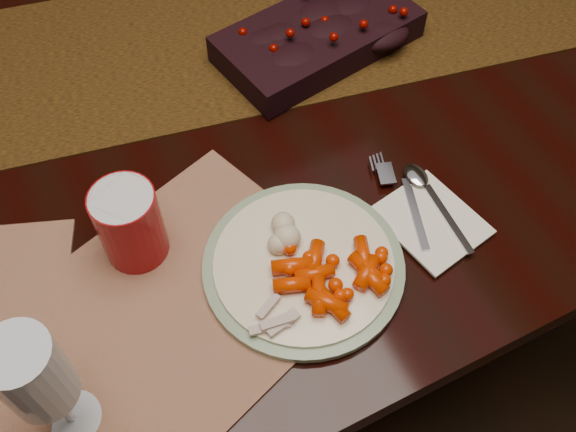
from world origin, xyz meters
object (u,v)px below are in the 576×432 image
dinner_plate (304,265)px  placemat_main (170,313)px  baby_carrots (329,272)px  napkin (431,221)px  dining_table (237,242)px  turkey_shreds (271,315)px  wine_glass (46,390)px  red_cup (130,224)px  mashed_potatoes (283,231)px  centerpiece (318,32)px

dinner_plate → placemat_main: bearing=174.4°
baby_carrots → napkin: baby_carrots is taller
dining_table → baby_carrots: baby_carrots is taller
baby_carrots → turkey_shreds: 0.09m
placemat_main → baby_carrots: (0.19, -0.05, 0.03)m
napkin → wine_glass: 0.50m
red_cup → mashed_potatoes: bearing=-25.7°
dinner_plate → centerpiece: bearing=59.6°
dinner_plate → dining_table: bearing=87.1°
placemat_main → wine_glass: size_ratio=2.24×
wine_glass → turkey_shreds: bearing=1.2°
dining_table → centerpiece: centerpiece is taller
centerpiece → baby_carrots: bearing=-116.2°
dining_table → dinner_plate: bearing=-92.9°
dining_table → centerpiece: (0.19, 0.05, 0.41)m
centerpiece → napkin: size_ratio=2.45×
red_cup → wine_glass: wine_glass is taller
dinner_plate → baby_carrots: (0.02, -0.03, 0.02)m
dinner_plate → wine_glass: (-0.31, -0.06, 0.08)m
dining_table → baby_carrots: bearing=-89.6°
turkey_shreds → napkin: (0.25, 0.04, -0.02)m
centerpiece → dining_table: bearing=-164.7°
red_cup → wine_glass: bearing=-127.8°
centerpiece → baby_carrots: (-0.19, -0.39, -0.00)m
turkey_shreds → placemat_main: bearing=146.9°
mashed_potatoes → baby_carrots: bearing=-69.6°
centerpiece → wine_glass: (-0.52, -0.41, 0.06)m
placemat_main → red_cup: 0.12m
placemat_main → turkey_shreds: size_ratio=6.21×
dining_table → napkin: (0.17, -0.32, 0.38)m
turkey_shreds → napkin: 0.25m
dinner_plate → red_cup: (-0.18, 0.12, 0.05)m
placemat_main → baby_carrots: bearing=-34.1°
mashed_potatoes → napkin: (0.19, -0.05, -0.03)m
dining_table → centerpiece: 0.46m
turkey_shreds → baby_carrots: bearing=12.0°
baby_carrots → napkin: size_ratio=0.93×
napkin → red_cup: bearing=148.5°
dinner_plate → turkey_shreds: bearing=-143.7°
turkey_shreds → napkin: turkey_shreds is taller
baby_carrots → turkey_shreds: bearing=-168.0°
dinner_plate → mashed_potatoes: mashed_potatoes is taller
placemat_main → mashed_potatoes: bearing=-11.6°
dinner_plate → wine_glass: wine_glass is taller
baby_carrots → mashed_potatoes: 0.08m
centerpiece → baby_carrots: size_ratio=2.63×
placemat_main → napkin: bearing=-24.4°
centerpiece → turkey_shreds: 0.49m
centerpiece → dinner_plate: size_ratio=1.25×
placemat_main → baby_carrots: size_ratio=3.48×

